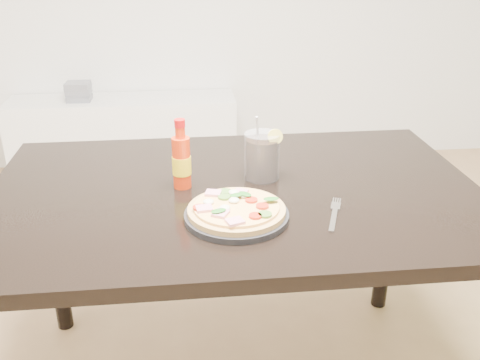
{
  "coord_description": "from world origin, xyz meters",
  "views": [
    {
      "loc": [
        -0.42,
        -1.22,
        1.4
      ],
      "look_at": [
        -0.28,
        0.04,
        0.83
      ],
      "focal_mm": 40.0,
      "sensor_mm": 36.0,
      "label": 1
    }
  ],
  "objects": [
    {
      "name": "hot_sauce_bottle",
      "position": [
        -0.43,
        0.19,
        0.83
      ],
      "size": [
        0.07,
        0.07,
        0.2
      ],
      "rotation": [
        0.0,
        0.0,
        0.35
      ],
      "color": "red",
      "rests_on": "dining_table"
    },
    {
      "name": "dining_table",
      "position": [
        -0.28,
        0.16,
        0.67
      ],
      "size": [
        1.4,
        0.9,
        0.75
      ],
      "color": "black",
      "rests_on": "ground"
    },
    {
      "name": "plate",
      "position": [
        -0.3,
        -0.02,
        0.76
      ],
      "size": [
        0.27,
        0.27,
        0.02
      ],
      "primitive_type": "cylinder",
      "color": "black",
      "rests_on": "dining_table"
    },
    {
      "name": "pizza",
      "position": [
        -0.3,
        -0.02,
        0.78
      ],
      "size": [
        0.25,
        0.25,
        0.03
      ],
      "color": "tan",
      "rests_on": "plate"
    },
    {
      "name": "cola_cup",
      "position": [
        -0.2,
        0.23,
        0.82
      ],
      "size": [
        0.11,
        0.11,
        0.2
      ],
      "rotation": [
        0.0,
        0.0,
        0.23
      ],
      "color": "black",
      "rests_on": "dining_table"
    },
    {
      "name": "fork",
      "position": [
        -0.04,
        -0.03,
        0.75
      ],
      "size": [
        0.08,
        0.18,
        0.0
      ],
      "rotation": [
        0.0,
        0.0,
        -0.35
      ],
      "color": "silver",
      "rests_on": "dining_table"
    },
    {
      "name": "media_console",
      "position": [
        -0.8,
        2.07,
        0.25
      ],
      "size": [
        1.4,
        0.34,
        0.5
      ],
      "primitive_type": "cube",
      "color": "white",
      "rests_on": "ground"
    },
    {
      "name": "cd_stack",
      "position": [
        -1.05,
        2.05,
        0.56
      ],
      "size": [
        0.14,
        0.12,
        0.11
      ],
      "color": "slate",
      "rests_on": "media_console"
    }
  ]
}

